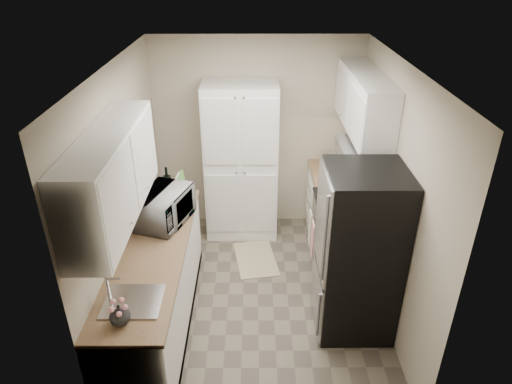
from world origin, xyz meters
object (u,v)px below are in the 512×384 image
electric_range (344,238)px  pantry_cabinet (241,163)px  wine_bottle (167,184)px  microwave (164,207)px  toaster_oven (346,164)px  refrigerator (359,253)px

electric_range → pantry_cabinet: bearing=141.8°
wine_bottle → microwave: bearing=-84.6°
wine_bottle → toaster_oven: bearing=17.1°
refrigerator → toaster_oven: size_ratio=4.26×
microwave → wine_bottle: wine_bottle is taller
wine_bottle → refrigerator: bearing=-26.2°
pantry_cabinet → microwave: (-0.74, -1.27, 0.09)m
electric_range → toaster_oven: toaster_oven is taller
toaster_oven → microwave: bearing=-173.4°
microwave → toaster_oven: (2.03, 1.13, -0.05)m
pantry_cabinet → toaster_oven: bearing=-6.1°
refrigerator → electric_range: bearing=87.5°
toaster_oven → wine_bottle: bearing=174.5°
microwave → toaster_oven: bearing=-42.6°
refrigerator → microwave: size_ratio=2.78×
microwave → toaster_oven: 2.33m
pantry_cabinet → wine_bottle: bearing=-135.4°
pantry_cabinet → toaster_oven: 1.30m
refrigerator → pantry_cabinet: bearing=123.5°
toaster_oven → refrigerator: bearing=-118.0°
electric_range → toaster_oven: size_ratio=2.83×
pantry_cabinet → electric_range: bearing=-38.2°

